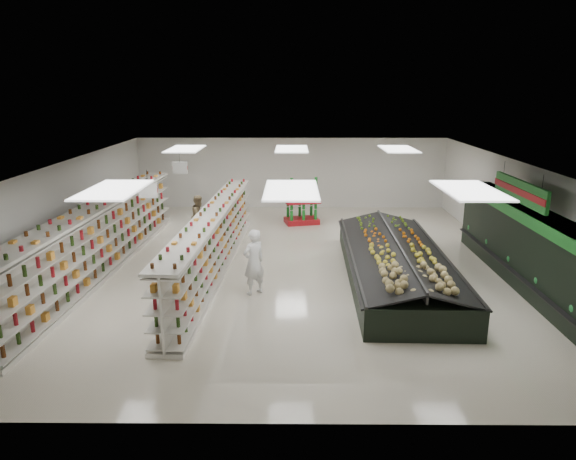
{
  "coord_description": "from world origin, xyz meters",
  "views": [
    {
      "loc": [
        0.02,
        -15.32,
        5.37
      ],
      "look_at": [
        -0.11,
        0.01,
        1.11
      ],
      "focal_mm": 32.0,
      "sensor_mm": 36.0,
      "label": 1
    }
  ],
  "objects_px": {
    "gondola_left": "(100,241)",
    "soda_endcap": "(302,203)",
    "shopper_background": "(199,216)",
    "gondola_center": "(214,244)",
    "shopper_main": "(254,262)",
    "produce_island": "(396,262)"
  },
  "relations": [
    {
      "from": "produce_island",
      "to": "soda_endcap",
      "type": "height_order",
      "value": "soda_endcap"
    },
    {
      "from": "gondola_left",
      "to": "produce_island",
      "type": "relative_size",
      "value": 1.51
    },
    {
      "from": "gondola_left",
      "to": "gondola_center",
      "type": "bearing_deg",
      "value": 3.59
    },
    {
      "from": "gondola_left",
      "to": "shopper_main",
      "type": "bearing_deg",
      "value": -17.88
    },
    {
      "from": "gondola_center",
      "to": "shopper_background",
      "type": "xyz_separation_m",
      "value": [
        -1.09,
        3.75,
        -0.07
      ]
    },
    {
      "from": "shopper_background",
      "to": "gondola_center",
      "type": "bearing_deg",
      "value": -138.45
    },
    {
      "from": "gondola_center",
      "to": "shopper_main",
      "type": "relative_size",
      "value": 5.92
    },
    {
      "from": "soda_endcap",
      "to": "shopper_background",
      "type": "height_order",
      "value": "soda_endcap"
    },
    {
      "from": "gondola_left",
      "to": "gondola_center",
      "type": "distance_m",
      "value": 3.4
    },
    {
      "from": "shopper_background",
      "to": "gondola_left",
      "type": "bearing_deg",
      "value": 174.09
    },
    {
      "from": "gondola_left",
      "to": "soda_endcap",
      "type": "relative_size",
      "value": 6.7
    },
    {
      "from": "produce_island",
      "to": "shopper_background",
      "type": "xyz_separation_m",
      "value": [
        -6.44,
        4.46,
        0.25
      ]
    },
    {
      "from": "gondola_left",
      "to": "shopper_background",
      "type": "xyz_separation_m",
      "value": [
        2.31,
        3.81,
        -0.16
      ]
    },
    {
      "from": "soda_endcap",
      "to": "produce_island",
      "type": "bearing_deg",
      "value": -67.86
    },
    {
      "from": "gondola_left",
      "to": "produce_island",
      "type": "distance_m",
      "value": 8.78
    },
    {
      "from": "gondola_center",
      "to": "soda_endcap",
      "type": "distance_m",
      "value": 6.3
    },
    {
      "from": "gondola_center",
      "to": "shopper_background",
      "type": "bearing_deg",
      "value": 109.08
    },
    {
      "from": "gondola_left",
      "to": "produce_island",
      "type": "xyz_separation_m",
      "value": [
        8.75,
        -0.65,
        -0.41
      ]
    },
    {
      "from": "shopper_background",
      "to": "produce_island",
      "type": "bearing_deg",
      "value": -99.44
    },
    {
      "from": "shopper_main",
      "to": "shopper_background",
      "type": "relative_size",
      "value": 1.16
    },
    {
      "from": "soda_endcap",
      "to": "gondola_left",
      "type": "bearing_deg",
      "value": -137.04
    },
    {
      "from": "gondola_center",
      "to": "soda_endcap",
      "type": "relative_size",
      "value": 6.03
    }
  ]
}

